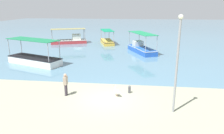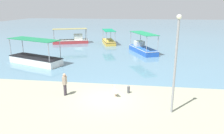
{
  "view_description": "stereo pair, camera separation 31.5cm",
  "coord_description": "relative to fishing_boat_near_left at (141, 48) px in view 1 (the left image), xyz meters",
  "views": [
    {
      "loc": [
        2.09,
        -14.36,
        6.49
      ],
      "look_at": [
        -0.31,
        5.42,
        0.82
      ],
      "focal_mm": 35.0,
      "sensor_mm": 36.0,
      "label": 1
    },
    {
      "loc": [
        2.4,
        -14.32,
        6.49
      ],
      "look_at": [
        -0.31,
        5.42,
        0.82
      ],
      "focal_mm": 35.0,
      "sensor_mm": 36.0,
      "label": 2
    }
  ],
  "objects": [
    {
      "name": "mooring_bollard",
      "position": [
        -1.02,
        -15.11,
        -0.28
      ],
      "size": [
        0.22,
        0.22,
        0.59
      ],
      "color": "#47474C",
      "rests_on": "ground"
    },
    {
      "name": "fishing_boat_near_left",
      "position": [
        0.0,
        0.0,
        0.0
      ],
      "size": [
        4.24,
        6.27,
        2.75
      ],
      "color": "blue",
      "rests_on": "harbor_water"
    },
    {
      "name": "fishing_boat_center",
      "position": [
        -5.82,
        6.35,
        -0.11
      ],
      "size": [
        3.13,
        5.27,
        2.37
      ],
      "color": "gold",
      "rests_on": "harbor_water"
    },
    {
      "name": "harbor_water",
      "position": [
        -2.56,
        31.65,
        -0.6
      ],
      "size": [
        110.0,
        90.0,
        0.0
      ],
      "primitive_type": "cube",
      "color": "slate",
      "rests_on": "ground"
    },
    {
      "name": "fishing_boat_far_right",
      "position": [
        -12.09,
        -7.91,
        -0.01
      ],
      "size": [
        6.87,
        4.25,
        2.83
      ],
      "color": "white",
      "rests_on": "harbor_water"
    },
    {
      "name": "ground",
      "position": [
        -2.56,
        -16.35,
        -0.6
      ],
      "size": [
        120.0,
        120.0,
        0.0
      ],
      "primitive_type": "plane",
      "color": "gray"
    },
    {
      "name": "pelican",
      "position": [
        -1.91,
        -15.87,
        -0.22
      ],
      "size": [
        0.67,
        0.63,
        0.8
      ],
      "color": "#E0997A",
      "rests_on": "ground"
    },
    {
      "name": "fisherman_standing",
      "position": [
        -5.68,
        -16.13,
        0.31
      ],
      "size": [
        0.24,
        0.41,
        1.69
      ],
      "color": "#443A44",
      "rests_on": "ground"
    },
    {
      "name": "lamp_post",
      "position": [
        1.86,
        -17.85,
        2.76
      ],
      "size": [
        0.28,
        0.28,
        6.0
      ],
      "color": "gray",
      "rests_on": "ground"
    },
    {
      "name": "fishing_boat_far_left",
      "position": [
        -12.37,
        6.18,
        0.0
      ],
      "size": [
        6.39,
        3.97,
        2.53
      ],
      "color": "#BE3538",
      "rests_on": "harbor_water"
    }
  ]
}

